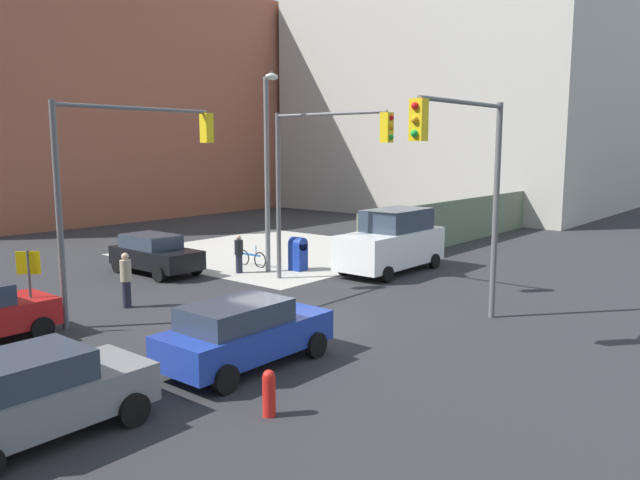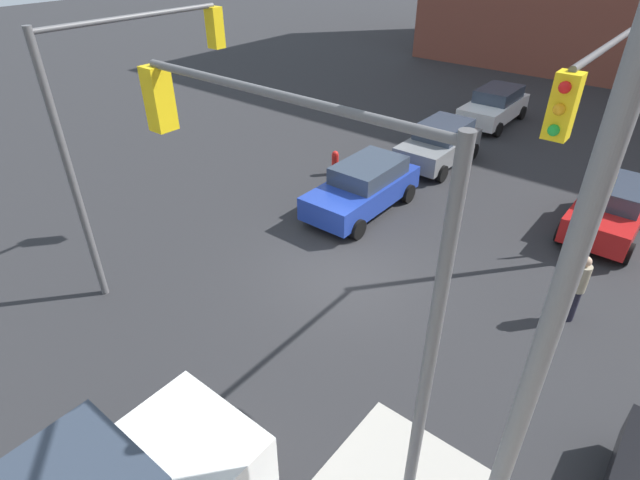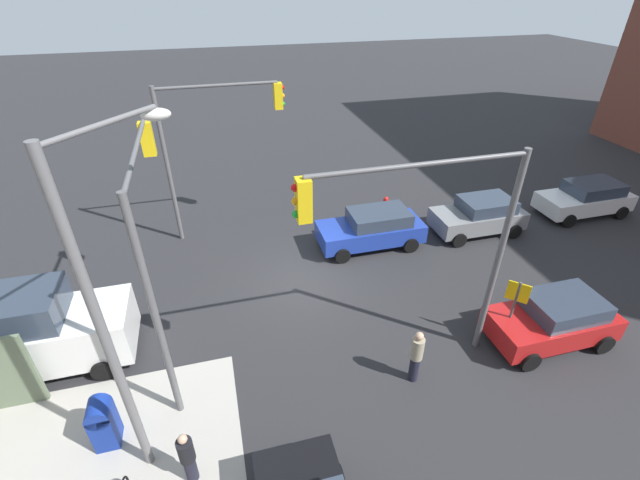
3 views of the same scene
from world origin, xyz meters
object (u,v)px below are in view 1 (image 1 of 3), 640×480
(traffic_signal_ne_corner, at_px, (319,163))
(hatchback_gray, at_px, (33,394))
(hatchback_blue, at_px, (244,332))
(van_white_delivery, at_px, (392,241))
(traffic_signal_nw_corner, at_px, (126,165))
(street_lamp_corner, at_px, (268,159))
(bicycle_leaning_on_fence, at_px, (252,258))
(pedestrian_waiting, at_px, (126,279))
(mailbox_blue, at_px, (298,253))
(sedan_black, at_px, (155,254))
(pedestrian_crossing, at_px, (239,253))
(fire_hydrant, at_px, (269,392))
(traffic_signal_se_corner, at_px, (469,169))
(smokestack, at_px, (257,117))

(traffic_signal_ne_corner, height_order, hatchback_gray, traffic_signal_ne_corner)
(hatchback_gray, xyz_separation_m, hatchback_blue, (5.00, -0.16, 0.00))
(van_white_delivery, bearing_deg, hatchback_blue, -163.22)
(traffic_signal_nw_corner, xyz_separation_m, hatchback_blue, (-1.11, -6.30, -3.81))
(street_lamp_corner, distance_m, van_white_delivery, 6.20)
(bicycle_leaning_on_fence, bearing_deg, traffic_signal_ne_corner, -103.04)
(traffic_signal_nw_corner, distance_m, pedestrian_waiting, 3.77)
(hatchback_blue, bearing_deg, van_white_delivery, 16.78)
(hatchback_gray, relative_size, pedestrian_waiting, 2.19)
(van_white_delivery, bearing_deg, hatchback_gray, -168.53)
(van_white_delivery, bearing_deg, mailbox_blue, 126.33)
(sedan_black, height_order, pedestrian_crossing, sedan_black)
(traffic_signal_ne_corner, distance_m, hatchback_blue, 9.72)
(traffic_signal_nw_corner, relative_size, street_lamp_corner, 0.81)
(fire_hydrant, bearing_deg, traffic_signal_se_corner, -2.25)
(traffic_signal_se_corner, distance_m, mailbox_blue, 10.85)
(street_lamp_corner, bearing_deg, sedan_black, 130.55)
(traffic_signal_nw_corner, height_order, pedestrian_waiting, traffic_signal_nw_corner)
(street_lamp_corner, distance_m, sedan_black, 6.08)
(van_white_delivery, bearing_deg, pedestrian_crossing, 132.80)
(mailbox_blue, height_order, van_white_delivery, van_white_delivery)
(smokestack, xyz_separation_m, traffic_signal_nw_corner, (-30.89, -25.50, -3.26))
(street_lamp_corner, height_order, pedestrian_waiting, street_lamp_corner)
(mailbox_blue, distance_m, hatchback_blue, 11.75)
(fire_hydrant, xyz_separation_m, pedestrian_crossing, (9.20, 10.70, 0.34))
(traffic_signal_se_corner, relative_size, bicycle_leaning_on_fence, 3.71)
(street_lamp_corner, bearing_deg, mailbox_blue, -22.69)
(hatchback_gray, distance_m, pedestrian_crossing, 14.98)
(pedestrian_crossing, bearing_deg, hatchback_blue, 14.23)
(smokestack, distance_m, fire_hydrant, 48.53)
(traffic_signal_nw_corner, bearing_deg, street_lamp_corner, 8.01)
(traffic_signal_se_corner, relative_size, street_lamp_corner, 0.81)
(traffic_signal_ne_corner, height_order, hatchback_blue, traffic_signal_ne_corner)
(hatchback_blue, bearing_deg, pedestrian_crossing, 47.59)
(hatchback_gray, relative_size, hatchback_blue, 0.90)
(hatchback_blue, height_order, pedestrian_waiting, pedestrian_waiting)
(traffic_signal_se_corner, distance_m, hatchback_gray, 11.98)
(traffic_signal_ne_corner, xyz_separation_m, bicycle_leaning_on_fence, (1.10, 4.75, -4.28))
(smokestack, bearing_deg, hatchback_blue, -135.18)
(fire_hydrant, bearing_deg, hatchback_gray, 142.80)
(street_lamp_corner, bearing_deg, traffic_signal_se_corner, -103.13)
(hatchback_gray, bearing_deg, sedan_black, 46.21)
(traffic_signal_se_corner, bearing_deg, pedestrian_crossing, 81.85)
(street_lamp_corner, bearing_deg, bicycle_leaning_on_fence, 69.18)
(traffic_signal_se_corner, xyz_separation_m, street_lamp_corner, (2.34, 10.02, 0.10))
(traffic_signal_nw_corner, height_order, mailbox_blue, traffic_signal_nw_corner)
(street_lamp_corner, xyz_separation_m, pedestrian_crossing, (-0.76, 0.98, -3.87))
(street_lamp_corner, relative_size, sedan_black, 1.92)
(sedan_black, xyz_separation_m, pedestrian_waiting, (-3.90, -3.89, 0.11))
(sedan_black, relative_size, van_white_delivery, 0.77)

